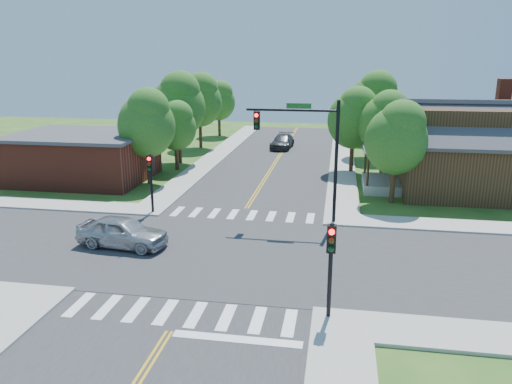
% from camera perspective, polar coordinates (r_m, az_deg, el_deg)
% --- Properties ---
extents(ground, '(100.00, 100.00, 0.00)m').
position_cam_1_polar(ground, '(25.30, -4.27, -6.99)').
color(ground, '#27531A').
rests_on(ground, ground).
extents(road_ns, '(10.00, 90.00, 0.04)m').
position_cam_1_polar(road_ns, '(25.29, -4.27, -6.95)').
color(road_ns, '#2D2D30').
rests_on(road_ns, ground).
extents(road_ew, '(90.00, 10.00, 0.04)m').
position_cam_1_polar(road_ew, '(25.29, -4.27, -6.93)').
color(road_ew, '#2D2D30').
rests_on(road_ew, ground).
extents(intersection_patch, '(10.20, 10.20, 0.06)m').
position_cam_1_polar(intersection_patch, '(25.30, -4.27, -6.99)').
color(intersection_patch, '#2D2D30').
rests_on(intersection_patch, ground).
extents(sidewalk_ne, '(40.00, 40.00, 0.14)m').
position_cam_1_polar(sidewalk_ne, '(40.94, 23.54, 0.62)').
color(sidewalk_ne, '#9E9B93').
rests_on(sidewalk_ne, ground).
extents(sidewalk_nw, '(40.00, 40.00, 0.14)m').
position_cam_1_polar(sidewalk_nw, '(45.14, -19.22, 2.33)').
color(sidewalk_nw, '#9E9B93').
rests_on(sidewalk_nw, ground).
extents(crosswalk_north, '(8.85, 2.00, 0.01)m').
position_cam_1_polar(crosswalk_north, '(30.96, -1.56, -2.60)').
color(crosswalk_north, white).
rests_on(crosswalk_north, ground).
extents(crosswalk_south, '(8.85, 2.00, 0.01)m').
position_cam_1_polar(crosswalk_south, '(19.91, -8.61, -13.54)').
color(crosswalk_south, white).
rests_on(crosswalk_south, ground).
extents(centerline, '(0.30, 90.00, 0.01)m').
position_cam_1_polar(centerline, '(25.28, -4.27, -6.89)').
color(centerline, gold).
rests_on(centerline, ground).
extents(stop_bar, '(4.60, 0.45, 0.09)m').
position_cam_1_polar(stop_bar, '(18.18, -2.18, -16.56)').
color(stop_bar, white).
rests_on(stop_bar, ground).
extents(signal_mast_ne, '(5.30, 0.42, 7.20)m').
position_cam_1_polar(signal_mast_ne, '(28.73, 5.86, 5.78)').
color(signal_mast_ne, black).
rests_on(signal_mast_ne, ground).
extents(signal_pole_se, '(0.34, 0.42, 3.80)m').
position_cam_1_polar(signal_pole_se, '(18.43, 8.55, -6.96)').
color(signal_pole_se, black).
rests_on(signal_pole_se, ground).
extents(signal_pole_nw, '(0.34, 0.42, 3.80)m').
position_cam_1_polar(signal_pole_nw, '(31.23, -11.96, 2.20)').
color(signal_pole_nw, black).
rests_on(signal_pole_nw, ground).
extents(house_ne, '(13.05, 8.80, 7.11)m').
position_cam_1_polar(house_ne, '(38.61, 23.57, 4.75)').
color(house_ne, '#2E2010').
rests_on(house_ne, ground).
extents(building_nw, '(10.40, 8.40, 3.73)m').
position_cam_1_polar(building_nw, '(41.76, -19.17, 3.88)').
color(building_nw, maroon).
rests_on(building_nw, ground).
extents(tree_e_a, '(4.07, 3.86, 6.91)m').
position_cam_1_polar(tree_e_a, '(33.81, 15.87, 6.16)').
color(tree_e_a, '#382314').
rests_on(tree_e_a, ground).
extents(tree_e_b, '(4.16, 3.95, 7.07)m').
position_cam_1_polar(tree_e_b, '(40.65, 14.63, 7.87)').
color(tree_e_b, '#382314').
rests_on(tree_e_b, ground).
extents(tree_e_c, '(4.87, 4.63, 8.29)m').
position_cam_1_polar(tree_e_c, '(49.19, 13.41, 10.12)').
color(tree_e_c, '#382314').
rests_on(tree_e_c, ground).
extents(tree_e_d, '(3.98, 3.78, 6.77)m').
position_cam_1_polar(tree_e_d, '(57.57, 13.19, 9.86)').
color(tree_e_d, '#382314').
rests_on(tree_e_d, ground).
extents(tree_w_a, '(4.32, 4.10, 7.34)m').
position_cam_1_polar(tree_w_a, '(38.56, -12.35, 7.89)').
color(tree_w_a, '#382314').
rests_on(tree_w_a, ground).
extents(tree_w_b, '(4.89, 4.65, 8.31)m').
position_cam_1_polar(tree_w_b, '(45.62, -8.84, 9.99)').
color(tree_w_b, '#382314').
rests_on(tree_w_b, ground).
extents(tree_w_c, '(4.66, 4.43, 7.93)m').
position_cam_1_polar(tree_w_c, '(53.26, -6.41, 10.56)').
color(tree_w_c, '#382314').
rests_on(tree_w_c, ground).
extents(tree_w_d, '(3.94, 3.74, 6.69)m').
position_cam_1_polar(tree_w_d, '(61.29, -4.20, 10.48)').
color(tree_w_d, '#382314').
rests_on(tree_w_d, ground).
extents(tree_house, '(4.25, 4.04, 7.23)m').
position_cam_1_polar(tree_house, '(42.13, 11.21, 8.47)').
color(tree_house, '#382314').
rests_on(tree_house, ground).
extents(tree_bldg, '(3.53, 3.35, 5.99)m').
position_cam_1_polar(tree_bldg, '(43.06, -9.12, 7.62)').
color(tree_bldg, '#382314').
rests_on(tree_bldg, ground).
extents(car_silver, '(2.99, 5.15, 1.61)m').
position_cam_1_polar(car_silver, '(26.60, -15.03, -4.50)').
color(car_silver, '#AFB1B7').
rests_on(car_silver, ground).
extents(car_dgrey, '(2.68, 5.20, 1.43)m').
position_cam_1_polar(car_dgrey, '(53.08, 3.03, 5.74)').
color(car_dgrey, '#2F3134').
rests_on(car_dgrey, ground).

